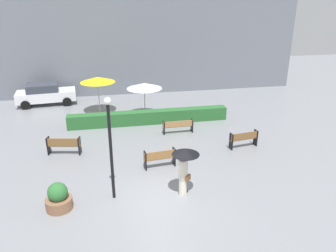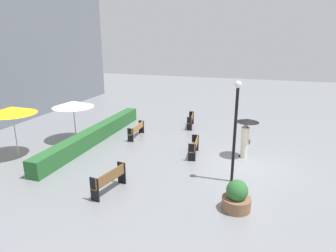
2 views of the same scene
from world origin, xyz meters
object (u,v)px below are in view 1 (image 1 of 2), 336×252
(patio_umbrella_white, at_px, (144,86))
(parked_car, at_px, (45,94))
(bench_far_right, at_px, (244,138))
(pedestrian_with_umbrella, at_px, (184,165))
(bench_far_left, at_px, (64,145))
(patio_umbrella_yellow, at_px, (97,80))
(bench_mid_center, at_px, (160,157))
(bench_back_row, at_px, (178,126))
(lamp_post, at_px, (110,139))
(planter_pot, at_px, (58,198))

(patio_umbrella_white, height_order, parked_car, patio_umbrella_white)
(bench_far_right, bearing_deg, pedestrian_with_umbrella, -138.16)
(bench_far_left, distance_m, patio_umbrella_yellow, 6.65)
(bench_far_left, xyz_separation_m, bench_mid_center, (4.56, -2.28, -0.03))
(bench_back_row, distance_m, patio_umbrella_yellow, 6.65)
(bench_far_left, height_order, bench_back_row, bench_far_left)
(bench_far_left, height_order, lamp_post, lamp_post)
(bench_back_row, bearing_deg, parked_car, 138.81)
(bench_mid_center, relative_size, lamp_post, 0.37)
(patio_umbrella_yellow, bearing_deg, patio_umbrella_white, -24.50)
(pedestrian_with_umbrella, distance_m, lamp_post, 3.07)
(parked_car, bearing_deg, bench_far_left, -76.73)
(patio_umbrella_white, bearing_deg, planter_pot, -115.26)
(pedestrian_with_umbrella, distance_m, planter_pot, 4.95)
(bench_mid_center, bearing_deg, bench_back_row, 65.88)
(bench_back_row, xyz_separation_m, patio_umbrella_white, (-1.56, 3.15, 1.67))
(planter_pot, xyz_separation_m, parked_car, (-2.38, 13.78, 0.35))
(bench_far_right, relative_size, pedestrian_with_umbrella, 0.83)
(bench_mid_center, height_order, bench_back_row, bench_mid_center)
(planter_pot, relative_size, patio_umbrella_yellow, 0.43)
(planter_pot, bearing_deg, bench_mid_center, 29.93)
(lamp_post, distance_m, patio_umbrella_white, 9.50)
(bench_mid_center, bearing_deg, patio_umbrella_yellow, 108.22)
(bench_mid_center, distance_m, patio_umbrella_yellow, 9.05)
(planter_pot, xyz_separation_m, patio_umbrella_white, (4.50, 9.54, 1.68))
(lamp_post, xyz_separation_m, patio_umbrella_yellow, (-0.53, 10.52, -0.17))
(planter_pot, bearing_deg, bench_far_left, 93.07)
(pedestrian_with_umbrella, relative_size, parked_car, 0.45)
(bench_far_left, bearing_deg, parked_car, 103.27)
(bench_mid_center, bearing_deg, patio_umbrella_white, 88.42)
(bench_mid_center, height_order, parked_car, parked_car)
(lamp_post, bearing_deg, patio_umbrella_yellow, 92.87)
(lamp_post, distance_m, parked_car, 14.23)
(pedestrian_with_umbrella, height_order, patio_umbrella_yellow, patio_umbrella_yellow)
(bench_mid_center, bearing_deg, lamp_post, -136.71)
(bench_mid_center, relative_size, patio_umbrella_yellow, 0.61)
(pedestrian_with_umbrella, height_order, parked_car, pedestrian_with_umbrella)
(bench_back_row, height_order, planter_pot, planter_pot)
(lamp_post, distance_m, patio_umbrella_yellow, 10.54)
(bench_back_row, distance_m, planter_pot, 8.81)
(bench_far_right, distance_m, pedestrian_with_umbrella, 5.67)
(bench_far_right, bearing_deg, bench_far_left, 174.09)
(lamp_post, xyz_separation_m, parked_car, (-4.45, 13.41, -1.73))
(bench_mid_center, distance_m, pedestrian_with_umbrella, 2.62)
(planter_pot, distance_m, patio_umbrella_white, 10.68)
(bench_far_left, relative_size, bench_mid_center, 1.12)
(bench_back_row, height_order, patio_umbrella_white, patio_umbrella_white)
(bench_far_left, bearing_deg, pedestrian_with_umbrella, -42.51)
(bench_far_right, relative_size, bench_mid_center, 1.05)
(bench_mid_center, height_order, lamp_post, lamp_post)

